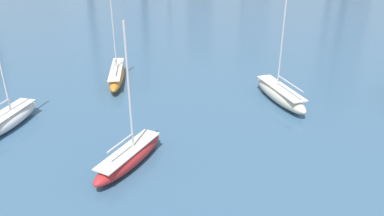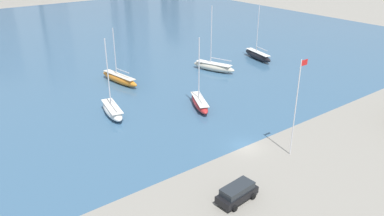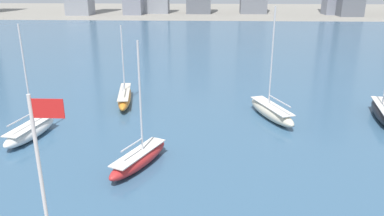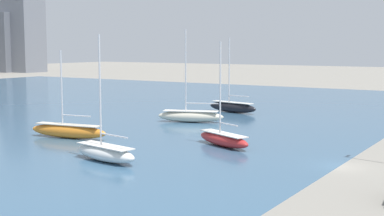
{
  "view_description": "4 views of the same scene",
  "coord_description": "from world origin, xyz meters",
  "px_view_note": "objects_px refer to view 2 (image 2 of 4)",
  "views": [
    {
      "loc": [
        9.38,
        -11.11,
        17.09
      ],
      "look_at": [
        7.96,
        16.87,
        3.84
      ],
      "focal_mm": 35.0,
      "sensor_mm": 36.0,
      "label": 1
    },
    {
      "loc": [
        -31.97,
        -30.67,
        25.3
      ],
      "look_at": [
        -1.94,
        9.34,
        2.85
      ],
      "focal_mm": 35.0,
      "sensor_mm": 36.0,
      "label": 2
    },
    {
      "loc": [
        9.35,
        -16.69,
        16.42
      ],
      "look_at": [
        7.79,
        17.55,
        4.54
      ],
      "focal_mm": 35.0,
      "sensor_mm": 36.0,
      "label": 3
    },
    {
      "loc": [
        -48.15,
        -14.22,
        11.0
      ],
      "look_at": [
        -4.05,
        13.54,
        4.99
      ],
      "focal_mm": 50.0,
      "sensor_mm": 36.0,
      "label": 4
    }
  ],
  "objects_px": {
    "sailboat_red": "(200,102)",
    "sailboat_orange": "(119,79)",
    "sailboat_white": "(112,110)",
    "flag_pole": "(296,106)",
    "sailboat_black": "(258,55)",
    "sailboat_cream": "(214,66)",
    "parked_suv_black": "(237,193)"
  },
  "relations": [
    {
      "from": "sailboat_red",
      "to": "sailboat_orange",
      "type": "distance_m",
      "value": 19.16
    },
    {
      "from": "sailboat_white",
      "to": "flag_pole",
      "type": "bearing_deg",
      "value": -51.7
    },
    {
      "from": "sailboat_white",
      "to": "sailboat_red",
      "type": "bearing_deg",
      "value": -14.18
    },
    {
      "from": "sailboat_black",
      "to": "sailboat_orange",
      "type": "relative_size",
      "value": 1.16
    },
    {
      "from": "sailboat_white",
      "to": "sailboat_cream",
      "type": "bearing_deg",
      "value": 25.44
    },
    {
      "from": "sailboat_orange",
      "to": "sailboat_white",
      "type": "bearing_deg",
      "value": -130.23
    },
    {
      "from": "sailboat_white",
      "to": "sailboat_orange",
      "type": "xyz_separation_m",
      "value": [
        7.57,
        12.54,
        0.04
      ]
    },
    {
      "from": "sailboat_orange",
      "to": "flag_pole",
      "type": "bearing_deg",
      "value": -90.6
    },
    {
      "from": "parked_suv_black",
      "to": "sailboat_orange",
      "type": "bearing_deg",
      "value": -14.47
    },
    {
      "from": "sailboat_white",
      "to": "parked_suv_black",
      "type": "distance_m",
      "value": 27.49
    },
    {
      "from": "sailboat_white",
      "to": "sailboat_orange",
      "type": "bearing_deg",
      "value": 69.13
    },
    {
      "from": "parked_suv_black",
      "to": "sailboat_red",
      "type": "bearing_deg",
      "value": -33.96
    },
    {
      "from": "flag_pole",
      "to": "sailboat_orange",
      "type": "height_order",
      "value": "flag_pole"
    },
    {
      "from": "flag_pole",
      "to": "sailboat_black",
      "type": "distance_m",
      "value": 42.78
    },
    {
      "from": "sailboat_white",
      "to": "sailboat_black",
      "type": "xyz_separation_m",
      "value": [
        40.55,
        7.65,
        0.1
      ]
    },
    {
      "from": "sailboat_red",
      "to": "sailboat_cream",
      "type": "xyz_separation_m",
      "value": [
        14.04,
        13.18,
        0.11
      ]
    },
    {
      "from": "flag_pole",
      "to": "sailboat_orange",
      "type": "xyz_separation_m",
      "value": [
        -5.58,
        37.21,
        -5.93
      ]
    },
    {
      "from": "flag_pole",
      "to": "sailboat_white",
      "type": "distance_m",
      "value": 28.58
    },
    {
      "from": "flag_pole",
      "to": "sailboat_red",
      "type": "xyz_separation_m",
      "value": [
        -0.24,
        18.8,
        -6.01
      ]
    },
    {
      "from": "sailboat_orange",
      "to": "parked_suv_black",
      "type": "distance_m",
      "value": 40.53
    },
    {
      "from": "sailboat_red",
      "to": "sailboat_black",
      "type": "height_order",
      "value": "sailboat_black"
    },
    {
      "from": "sailboat_white",
      "to": "sailboat_red",
      "type": "height_order",
      "value": "sailboat_white"
    },
    {
      "from": "sailboat_white",
      "to": "sailboat_red",
      "type": "distance_m",
      "value": 14.17
    },
    {
      "from": "flag_pole",
      "to": "sailboat_black",
      "type": "relative_size",
      "value": 1.02
    },
    {
      "from": "sailboat_red",
      "to": "parked_suv_black",
      "type": "relative_size",
      "value": 2.35
    },
    {
      "from": "sailboat_red",
      "to": "sailboat_cream",
      "type": "distance_m",
      "value": 19.26
    },
    {
      "from": "sailboat_red",
      "to": "sailboat_black",
      "type": "xyz_separation_m",
      "value": [
        27.64,
        13.52,
        0.13
      ]
    },
    {
      "from": "sailboat_cream",
      "to": "sailboat_black",
      "type": "distance_m",
      "value": 13.61
    },
    {
      "from": "sailboat_orange",
      "to": "sailboat_red",
      "type": "bearing_deg",
      "value": -82.95
    },
    {
      "from": "sailboat_cream",
      "to": "sailboat_black",
      "type": "relative_size",
      "value": 1.08
    },
    {
      "from": "sailboat_black",
      "to": "sailboat_orange",
      "type": "height_order",
      "value": "sailboat_black"
    },
    {
      "from": "flag_pole",
      "to": "sailboat_white",
      "type": "xyz_separation_m",
      "value": [
        -13.15,
        24.66,
        -5.98
      ]
    }
  ]
}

